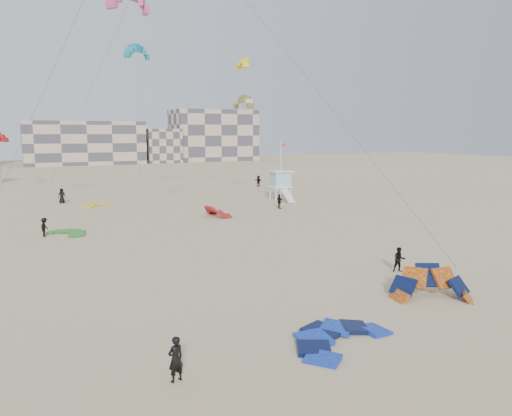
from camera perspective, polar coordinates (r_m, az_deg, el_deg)
name	(u,v)px	position (r m, az deg, el deg)	size (l,w,h in m)	color
ground	(216,332)	(22.69, -4.64, -13.94)	(320.00, 320.00, 0.00)	tan
kite_ground_blue	(340,342)	(21.93, 9.58, -14.86)	(4.51, 4.70, 0.67)	blue
kite_ground_orange	(431,299)	(28.37, 19.40, -9.75)	(4.34, 3.37, 2.75)	orange
kite_ground_green	(67,234)	(46.24, -20.78, -2.83)	(3.52, 3.73, 0.46)	#369224
kite_ground_red_far	(218,216)	(52.76, -4.41, -0.95)	(3.69, 3.41, 1.86)	#B50F00
kite_ground_yellow	(95,206)	(62.99, -17.91, 0.21)	(3.35, 3.51, 0.47)	yellow
kitesurfer_main	(176,359)	(18.47, -9.18, -16.67)	(0.61, 0.40, 1.66)	black
kitesurfer_b	(399,260)	(32.83, 16.06, -5.69)	(0.77, 0.60, 1.58)	black
kitesurfer_c	(44,227)	(45.84, -23.02, -2.02)	(1.05, 0.60, 1.62)	black
kitesurfer_d	(280,201)	(57.93, 2.70, 0.75)	(0.98, 0.41, 1.67)	black
kitesurfer_e	(62,196)	(66.79, -21.31, 1.30)	(0.92, 0.60, 1.89)	black
kitesurfer_f	(258,181)	(82.14, 0.27, 3.11)	(1.69, 0.54, 1.82)	black
kite_fly_pink	(129,2)	(58.00, -14.33, 21.83)	(11.55, 14.63, 22.60)	#C94770
kite_fly_olive	(243,103)	(65.84, -1.48, 11.86)	(4.00, 10.59, 12.64)	olive
kite_fly_yellow	(243,64)	(82.30, -1.53, 16.09)	(5.93, 4.07, 19.83)	yellow
kite_fly_teal_b	(137,53)	(79.81, -13.43, 16.84)	(5.13, 5.13, 20.92)	#136F8F
kite_fly_red	(1,138)	(85.20, -27.11, 7.15)	(7.56, 10.20, 8.34)	#B50F00
lifeguard_tower_near	(281,185)	(65.48, 2.82, 2.59)	(2.97, 5.39, 3.84)	white
flagpole	(281,170)	(64.13, 2.88, 4.36)	(0.62, 0.10, 7.65)	white
condo_mid	(84,143)	(150.65, -19.09, 7.05)	(32.00, 16.00, 12.00)	tan
condo_east	(213,135)	(162.13, -4.89, 8.26)	(26.00, 14.00, 16.00)	tan
condo_fill_right	(162,146)	(152.84, -10.71, 7.00)	(10.00, 10.00, 10.00)	tan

